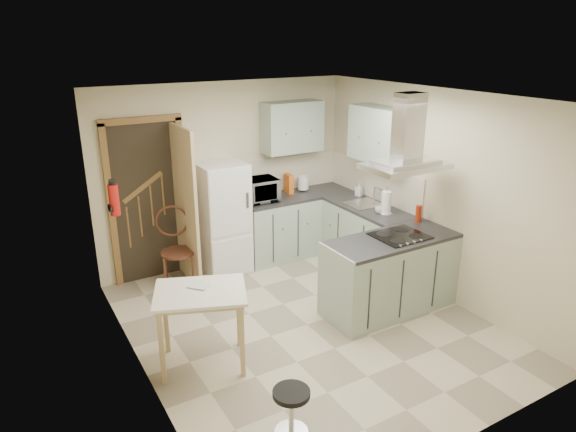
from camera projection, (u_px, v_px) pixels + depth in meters
floor at (307, 325)px, 5.74m from camera, size 4.20×4.20×0.00m
ceiling at (310, 97)px, 4.90m from camera, size 4.20×4.20×0.00m
back_wall at (226, 175)px, 7.03m from camera, size 3.60×0.00×3.60m
left_wall at (134, 256)px, 4.46m from camera, size 0.00×4.20×4.20m
right_wall at (434, 194)px, 6.18m from camera, size 0.00×4.20×4.20m
doorway at (148, 202)px, 6.54m from camera, size 1.10×0.12×2.10m
fridge at (223, 218)px, 6.85m from camera, size 0.60×0.60×1.50m
counter_back at (279, 227)px, 7.37m from camera, size 1.08×0.60×0.90m
counter_right at (354, 231)px, 7.22m from camera, size 0.60×1.95×0.90m
splashback at (287, 173)px, 7.51m from camera, size 1.68×0.02×0.50m
wall_cabinet_back at (292, 127)px, 7.14m from camera, size 0.85×0.35×0.70m
wall_cabinet_right at (380, 135)px, 6.59m from camera, size 0.35×0.90×0.70m
peninsula at (390, 274)px, 5.93m from camera, size 1.55×0.65×0.90m
hob at (400, 236)px, 5.83m from camera, size 0.58×0.50×0.01m
extractor_hood at (405, 166)px, 5.56m from camera, size 0.90×0.55×0.10m
sink at (364, 204)px, 6.92m from camera, size 0.45×0.40×0.01m
fire_extinguisher at (114, 200)px, 5.14m from camera, size 0.10×0.10×0.32m
drop_leaf_table at (202, 328)px, 4.94m from camera, size 1.03×0.91×0.80m
bentwood_chair at (178, 252)px, 6.44m from camera, size 0.55×0.55×0.96m
stool at (291, 412)px, 4.12m from camera, size 0.39×0.39×0.41m
microwave at (256, 190)px, 6.98m from camera, size 0.59×0.41×0.32m
kettle at (303, 183)px, 7.50m from camera, size 0.21×0.21×0.23m
cereal_box at (289, 184)px, 7.38m from camera, size 0.09×0.19×0.28m
soap_bottle at (359, 189)px, 7.26m from camera, size 0.12×0.12×0.19m
paper_towel at (386, 202)px, 6.50m from camera, size 0.15×0.15×0.31m
cup at (380, 210)px, 6.57m from camera, size 0.14×0.14×0.09m
red_bottle at (419, 214)px, 6.25m from camera, size 0.07×0.07×0.21m
book at (195, 286)px, 4.81m from camera, size 0.23×0.24×0.09m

